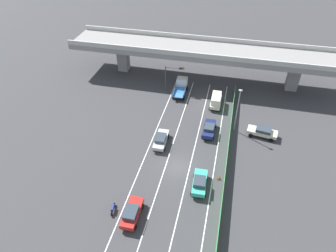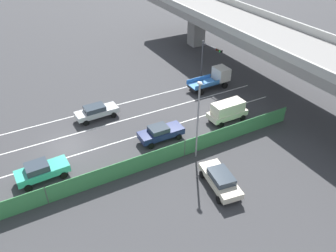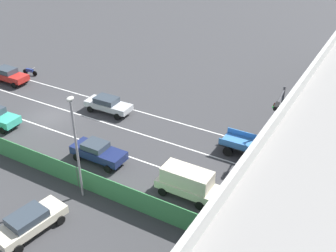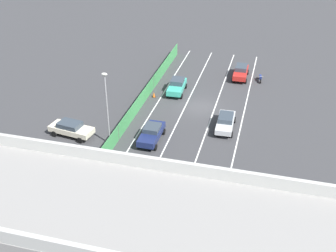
{
  "view_description": "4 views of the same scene",
  "coord_description": "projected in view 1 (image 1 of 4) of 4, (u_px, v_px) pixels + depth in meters",
  "views": [
    {
      "loc": [
        5.61,
        -29.85,
        31.75
      ],
      "look_at": [
        -2.89,
        6.19,
        2.19
      ],
      "focal_mm": 32.2,
      "sensor_mm": 36.0,
      "label": 1
    },
    {
      "loc": [
        28.02,
        -3.91,
        20.34
      ],
      "look_at": [
        2.87,
        9.78,
        0.96
      ],
      "focal_mm": 36.08,
      "sensor_mm": 36.0,
      "label": 2
    },
    {
      "loc": [
        24.15,
        27.12,
        19.2
      ],
      "look_at": [
        -1.45,
        12.26,
        1.84
      ],
      "focal_mm": 43.99,
      "sensor_mm": 36.0,
      "label": 3
    },
    {
      "loc": [
        -7.7,
        43.92,
        23.59
      ],
      "look_at": [
        2.05,
        7.21,
        1.13
      ],
      "focal_mm": 45.23,
      "sensor_mm": 36.0,
      "label": 4
    }
  ],
  "objects": [
    {
      "name": "lane_line_right_edge",
      "position": [
        216.0,
        158.0,
        44.93
      ],
      "size": [
        0.14,
        42.16,
        0.01
      ],
      "primitive_type": "cube",
      "color": "silver",
      "rests_on": "ground"
    },
    {
      "name": "parked_sedan_cream",
      "position": [
        262.0,
        132.0,
        48.34
      ],
      "size": [
        4.91,
        2.56,
        1.57
      ],
      "color": "beige",
      "rests_on": "ground"
    },
    {
      "name": "flatbed_truck_blue",
      "position": [
        181.0,
        86.0,
        58.69
      ],
      "size": [
        2.37,
        5.46,
        2.47
      ],
      "color": "black",
      "rests_on": "ground"
    },
    {
      "name": "car_sedan_navy",
      "position": [
        209.0,
        129.0,
        48.91
      ],
      "size": [
        2.0,
        4.58,
        1.61
      ],
      "color": "navy",
      "rests_on": "ground"
    },
    {
      "name": "street_lamp",
      "position": [
        238.0,
        107.0,
        47.11
      ],
      "size": [
        0.6,
        0.36,
        7.85
      ],
      "color": "gray",
      "rests_on": "ground"
    },
    {
      "name": "motorcycle",
      "position": [
        113.0,
        208.0,
        37.36
      ],
      "size": [
        0.6,
        1.94,
        0.93
      ],
      "color": "black",
      "rests_on": "ground"
    },
    {
      "name": "car_sedan_silver",
      "position": [
        161.0,
        139.0,
        46.87
      ],
      "size": [
        2.06,
        4.73,
        1.55
      ],
      "color": "#B7BABC",
      "rests_on": "ground"
    },
    {
      "name": "lane_line_mid_right",
      "position": [
        193.0,
        154.0,
        45.55
      ],
      "size": [
        0.14,
        42.16,
        0.01
      ],
      "primitive_type": "cube",
      "color": "silver",
      "rests_on": "ground"
    },
    {
      "name": "traffic_cone",
      "position": [
        219.0,
        178.0,
        41.47
      ],
      "size": [
        0.47,
        0.47,
        0.69
      ],
      "color": "orange",
      "rests_on": "ground"
    },
    {
      "name": "elevated_overpass",
      "position": [
        205.0,
        52.0,
        59.72
      ],
      "size": [
        54.75,
        8.7,
        7.58
      ],
      "color": "gray",
      "rests_on": "ground"
    },
    {
      "name": "ground_plane",
      "position": [
        178.0,
        167.0,
        43.52
      ],
      "size": [
        300.0,
        300.0,
        0.0
      ],
      "primitive_type": "plane",
      "color": "#38383A"
    },
    {
      "name": "traffic_light",
      "position": [
        172.0,
        73.0,
        57.56
      ],
      "size": [
        3.66,
        0.6,
        5.18
      ],
      "color": "#47474C",
      "rests_on": "ground"
    },
    {
      "name": "green_fence",
      "position": [
        227.0,
        155.0,
        44.1
      ],
      "size": [
        0.1,
        38.26,
        1.74
      ],
      "color": "#3D8E4C",
      "rests_on": "ground"
    },
    {
      "name": "car_van_cream",
      "position": [
        216.0,
        100.0,
        54.84
      ],
      "size": [
        2.07,
        4.37,
        2.18
      ],
      "color": "beige",
      "rests_on": "ground"
    },
    {
      "name": "lane_line_left_edge",
      "position": [
        149.0,
        147.0,
        46.79
      ],
      "size": [
        0.14,
        42.16,
        0.01
      ],
      "primitive_type": "cube",
      "color": "silver",
      "rests_on": "ground"
    },
    {
      "name": "lane_line_mid_left",
      "position": [
        171.0,
        150.0,
        46.17
      ],
      "size": [
        0.14,
        42.16,
        0.01
      ],
      "primitive_type": "cube",
      "color": "silver",
      "rests_on": "ground"
    },
    {
      "name": "car_taxi_teal",
      "position": [
        200.0,
        183.0,
        39.97
      ],
      "size": [
        2.15,
        4.5,
        1.72
      ],
      "color": "teal",
      "rests_on": "ground"
    },
    {
      "name": "car_sedan_red",
      "position": [
        132.0,
        213.0,
        36.28
      ],
      "size": [
        2.01,
        4.53,
        1.67
      ],
      "color": "red",
      "rests_on": "ground"
    }
  ]
}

